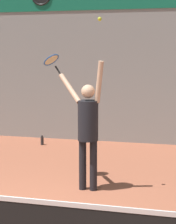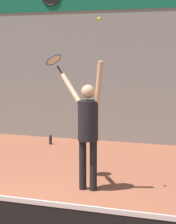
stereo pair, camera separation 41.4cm
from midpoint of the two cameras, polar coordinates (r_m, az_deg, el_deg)
The scene contains 5 objects.
back_wall at distance 10.98m, azimuth 4.27°, elevation 8.79°, with size 18.00×0.10×5.00m.
tennis_player at distance 7.03m, azimuth 1.65°, elevation -1.80°, with size 0.95×0.59×2.28m.
tennis_racket at distance 7.58m, azimuth -3.23°, elevation 7.22°, with size 0.41×0.39×0.40m.
tennis_ball at distance 6.80m, azimuth 3.37°, elevation 12.94°, with size 0.07×0.07×0.07m.
water_bottle at distance 10.80m, azimuth -4.21°, elevation -3.97°, with size 0.08×0.08×0.25m.
Camera 2 is at (2.71, -4.76, 2.41)m, focal length 65.00 mm.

